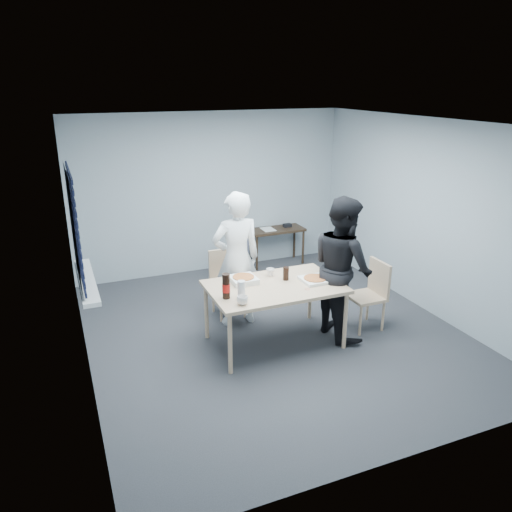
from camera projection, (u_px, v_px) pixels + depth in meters
name	position (u px, v px, depth m)	size (l,w,h in m)	color
room	(77.00, 235.00, 5.48)	(5.00, 5.00, 5.00)	#2D2D32
dining_table	(275.00, 290.00, 5.89)	(1.56, 0.99, 0.76)	tan
chair_far	(226.00, 278.00, 6.77)	(0.42, 0.42, 0.89)	tan
chair_right	(372.00, 290.00, 6.37)	(0.42, 0.42, 0.89)	tan
person_white	(236.00, 259.00, 6.36)	(0.65, 0.42, 1.77)	white
person_black	(342.00, 267.00, 6.09)	(0.86, 0.47, 1.77)	black
side_table	(276.00, 233.00, 8.59)	(0.95, 0.42, 0.64)	#362217
stool	(239.00, 260.00, 7.72)	(0.38, 0.38, 0.53)	black
backpack	(239.00, 241.00, 7.61)	(0.28, 0.20, 0.39)	#565965
pizza_box_a	(243.00, 279.00, 5.95)	(0.30, 0.30, 0.08)	white
pizza_box_b	(315.00, 279.00, 5.99)	(0.32, 0.32, 0.05)	white
mug_a	(242.00, 300.00, 5.36)	(0.12, 0.12, 0.10)	white
mug_b	(270.00, 272.00, 6.15)	(0.10, 0.10, 0.09)	white
cola_glass	(286.00, 274.00, 6.01)	(0.07, 0.07, 0.16)	black
soda_bottle	(226.00, 287.00, 5.48)	(0.09, 0.09, 0.29)	black
plastic_cups	(241.00, 290.00, 5.50)	(0.09, 0.09, 0.20)	silver
rubber_band	(307.00, 289.00, 5.77)	(0.05, 0.05, 0.00)	red
papers	(268.00, 229.00, 8.52)	(0.21, 0.28, 0.00)	white
black_box	(287.00, 225.00, 8.66)	(0.13, 0.10, 0.06)	black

